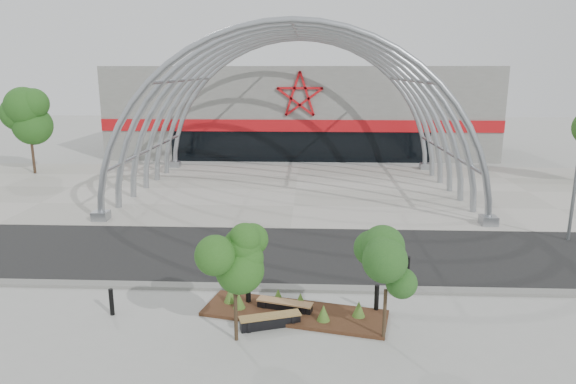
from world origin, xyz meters
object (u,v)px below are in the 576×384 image
at_px(signal_pole, 576,179).
at_px(bench_1, 285,307).
at_px(street_tree_1, 387,269).
at_px(bollard_2, 248,290).
at_px(street_tree_0, 234,261).
at_px(bench_0, 270,321).

bearing_deg(signal_pole, bench_1, -148.46).
bearing_deg(street_tree_1, bollard_2, 153.20).
xyz_separation_m(street_tree_0, bollard_2, (0.08, 2.33, -1.92)).
bearing_deg(bench_1, street_tree_1, -28.85).
distance_m(bench_1, bollard_2, 1.39).
relative_size(signal_pole, street_tree_1, 1.78).
bearing_deg(street_tree_0, bollard_2, 88.15).
bearing_deg(bench_1, signal_pole, 31.54).
bearing_deg(bench_1, bollard_2, 158.35).
height_order(bench_0, bench_1, bench_0).
bearing_deg(bench_1, street_tree_0, -125.96).
xyz_separation_m(street_tree_1, bollard_2, (-4.23, 2.14, -1.70)).
bearing_deg(bench_0, signal_pole, 33.91).
height_order(street_tree_1, bench_0, street_tree_1).
distance_m(signal_pole, bollard_2, 16.00).
height_order(street_tree_0, bench_0, street_tree_0).
distance_m(street_tree_0, street_tree_1, 4.32).
distance_m(street_tree_0, bench_0, 2.57).
bearing_deg(street_tree_1, signal_pole, 44.07).
distance_m(street_tree_1, bollard_2, 5.04).
relative_size(street_tree_0, bollard_2, 3.21).
distance_m(signal_pole, street_tree_1, 13.64).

